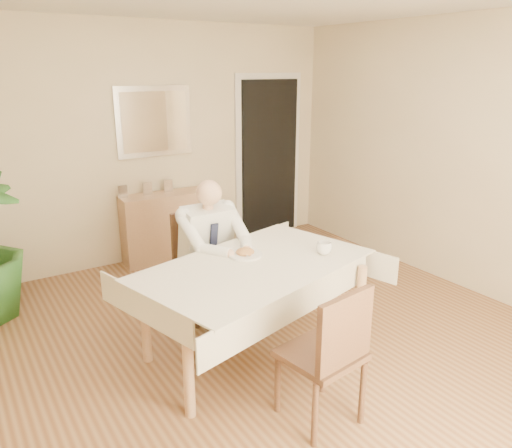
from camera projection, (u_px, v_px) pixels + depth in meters
room at (283, 189)px, 3.49m from camera, size 5.00×5.02×2.60m
doorway at (269, 159)px, 6.36m from camera, size 0.96×0.07×2.10m
mirror at (154, 122)px, 5.42m from camera, size 0.86×0.04×0.76m
dining_table at (255, 275)px, 3.64m from camera, size 1.96×1.44×0.75m
chair_far at (201, 257)px, 4.40m from camera, size 0.43×0.43×0.92m
chair_near at (330, 350)px, 2.94m from camera, size 0.49×0.49×0.92m
seated_man at (216, 248)px, 4.11m from camera, size 0.48×0.72×1.24m
plate at (245, 255)px, 3.77m from camera, size 0.26×0.26×0.02m
food at (245, 252)px, 3.77m from camera, size 0.14×0.14×0.06m
knife at (254, 254)px, 3.74m from camera, size 0.01×0.13×0.01m
fork at (245, 256)px, 3.70m from camera, size 0.01×0.13×0.01m
coffee_mug at (324, 248)px, 3.80m from camera, size 0.14×0.14×0.09m
sideboard at (165, 227)px, 5.65m from camera, size 0.98×0.38×0.77m
photo_frame_left at (123, 192)px, 5.34m from camera, size 0.10×0.02×0.14m
photo_frame_center at (147, 189)px, 5.47m from camera, size 0.10×0.02×0.14m
photo_frame_right at (168, 186)px, 5.60m from camera, size 0.10×0.02×0.14m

